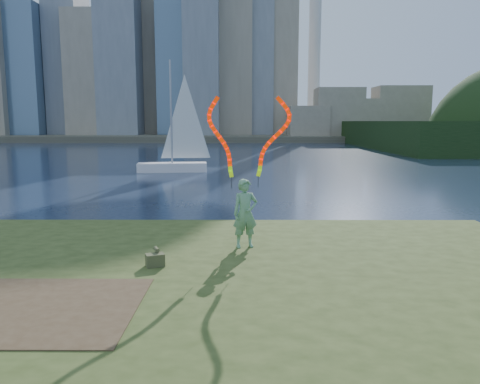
{
  "coord_description": "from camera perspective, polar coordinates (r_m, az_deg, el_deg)",
  "views": [
    {
      "loc": [
        1.21,
        -10.85,
        4.0
      ],
      "look_at": [
        1.15,
        1.0,
        2.2
      ],
      "focal_mm": 35.0,
      "sensor_mm": 36.0,
      "label": 1
    }
  ],
  "objects": [
    {
      "name": "grassy_knoll",
      "position": [
        9.38,
        -7.38,
        -14.43
      ],
      "size": [
        20.0,
        18.0,
        0.8
      ],
      "color": "#354318",
      "rests_on": "ground"
    },
    {
      "name": "far_shore",
      "position": [
        105.91,
        -0.35,
        6.8
      ],
      "size": [
        320.0,
        40.0,
        1.2
      ],
      "primitive_type": "cube",
      "color": "#494436",
      "rests_on": "ground"
    },
    {
      "name": "dirt_patch",
      "position": [
        8.96,
        -22.71,
        -12.93
      ],
      "size": [
        3.2,
        3.0,
        0.02
      ],
      "primitive_type": "cube",
      "color": "#47331E",
      "rests_on": "grassy_knoll"
    },
    {
      "name": "sailboat",
      "position": [
        37.69,
        -7.84,
        4.76
      ],
      "size": [
        5.84,
        2.32,
        8.76
      ],
      "rotation": [
        0.0,
        0.0,
        0.11
      ],
      "color": "white",
      "rests_on": "ground"
    },
    {
      "name": "woman_with_ribbons",
      "position": [
        11.84,
        0.64,
        -0.15
      ],
      "size": [
        2.04,
        0.69,
        4.13
      ],
      "rotation": [
        0.0,
        0.0,
        0.26
      ],
      "color": "#1F7327",
      "rests_on": "grassy_knoll"
    },
    {
      "name": "ground",
      "position": [
        11.63,
        -5.82,
        -11.55
      ],
      "size": [
        320.0,
        320.0,
        0.0
      ],
      "primitive_type": "plane",
      "color": "#17233A",
      "rests_on": "ground"
    },
    {
      "name": "canvas_bag",
      "position": [
        10.69,
        -10.3,
        -8.07
      ],
      "size": [
        0.47,
        0.53,
        0.38
      ],
      "rotation": [
        0.0,
        0.0,
        0.38
      ],
      "color": "#414426",
      "rests_on": "grassy_knoll"
    }
  ]
}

